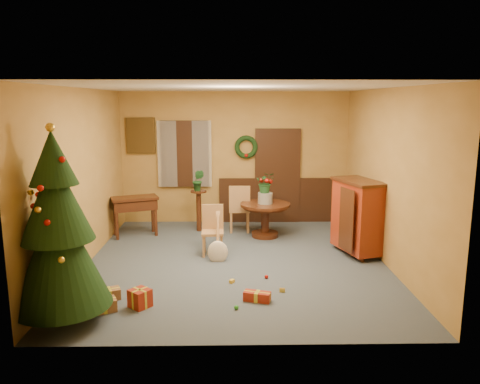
{
  "coord_description": "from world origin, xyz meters",
  "views": [
    {
      "loc": [
        -0.07,
        -7.56,
        2.69
      ],
      "look_at": [
        0.07,
        0.4,
        1.14
      ],
      "focal_mm": 35.0,
      "sensor_mm": 36.0,
      "label": 1
    }
  ],
  "objects_px": {
    "dining_table": "(265,213)",
    "christmas_tree": "(58,231)",
    "writing_desk": "(135,207)",
    "chair_near": "(213,228)",
    "sideboard": "(358,215)"
  },
  "relations": [
    {
      "from": "dining_table",
      "to": "christmas_tree",
      "type": "relative_size",
      "value": 0.41
    },
    {
      "from": "dining_table",
      "to": "writing_desk",
      "type": "relative_size",
      "value": 0.99
    },
    {
      "from": "christmas_tree",
      "to": "chair_near",
      "type": "bearing_deg",
      "value": 56.26
    },
    {
      "from": "dining_table",
      "to": "chair_near",
      "type": "height_order",
      "value": "chair_near"
    },
    {
      "from": "christmas_tree",
      "to": "writing_desk",
      "type": "bearing_deg",
      "value": 88.09
    },
    {
      "from": "christmas_tree",
      "to": "writing_desk",
      "type": "distance_m",
      "value": 3.81
    },
    {
      "from": "sideboard",
      "to": "chair_near",
      "type": "bearing_deg",
      "value": 178.52
    },
    {
      "from": "dining_table",
      "to": "christmas_tree",
      "type": "distance_m",
      "value": 4.62
    },
    {
      "from": "dining_table",
      "to": "writing_desk",
      "type": "xyz_separation_m",
      "value": [
        -2.62,
        0.12,
        0.13
      ]
    },
    {
      "from": "dining_table",
      "to": "chair_near",
      "type": "bearing_deg",
      "value": -133.75
    },
    {
      "from": "sideboard",
      "to": "writing_desk",
      "type": "bearing_deg",
      "value": 163.51
    },
    {
      "from": "dining_table",
      "to": "christmas_tree",
      "type": "height_order",
      "value": "christmas_tree"
    },
    {
      "from": "chair_near",
      "to": "christmas_tree",
      "type": "xyz_separation_m",
      "value": [
        -1.74,
        -2.6,
        0.69
      ]
    },
    {
      "from": "dining_table",
      "to": "christmas_tree",
      "type": "xyz_separation_m",
      "value": [
        -2.75,
        -3.66,
        0.68
      ]
    },
    {
      "from": "chair_near",
      "to": "sideboard",
      "type": "relative_size",
      "value": 0.66
    }
  ]
}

